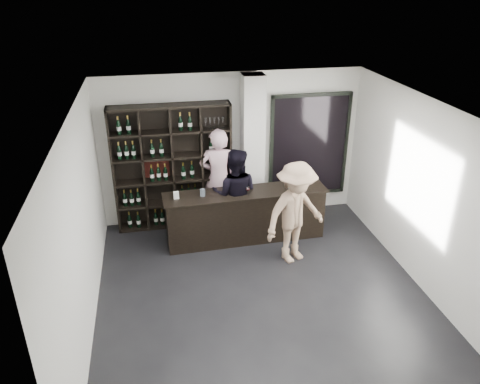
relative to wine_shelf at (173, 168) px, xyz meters
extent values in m
cube|color=black|center=(1.15, -2.57, -1.20)|extent=(5.00, 5.50, 0.01)
cube|color=silver|center=(1.50, -0.10, 0.25)|extent=(0.40, 0.40, 2.90)
cube|color=black|center=(2.70, 0.12, 0.20)|extent=(1.60, 0.08, 2.10)
cube|color=black|center=(2.70, 0.12, 0.20)|extent=(1.48, 0.02, 1.98)
cube|color=black|center=(1.23, -0.82, -0.73)|extent=(2.87, 0.54, 0.94)
cube|color=black|center=(1.23, -0.82, -0.25)|extent=(2.95, 0.62, 0.03)
imported|color=#FBC7D5|center=(0.84, -0.17, -0.22)|extent=(0.78, 0.58, 1.96)
imported|color=black|center=(1.05, -0.72, -0.32)|extent=(1.00, 0.88, 1.75)
imported|color=tan|center=(1.90, -1.63, -0.30)|extent=(1.33, 1.07, 1.80)
cylinder|color=#9DAEC0|center=(0.45, -0.83, -0.17)|extent=(0.10, 0.10, 0.13)
cube|color=white|center=(2.08, -0.83, -0.22)|extent=(0.13, 0.13, 0.02)
cube|color=white|center=(-0.01, -0.85, -0.16)|extent=(0.09, 0.05, 0.14)
camera|label=1|loc=(-0.31, -8.18, 3.36)|focal=35.00mm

